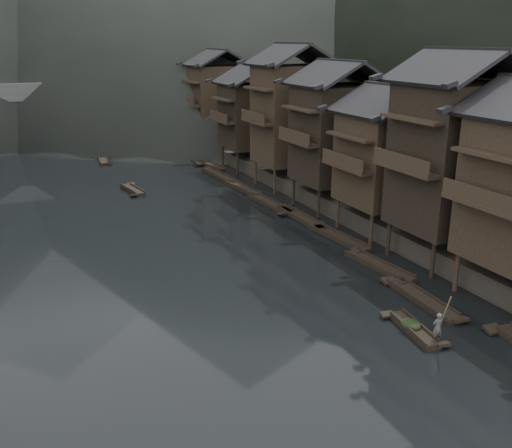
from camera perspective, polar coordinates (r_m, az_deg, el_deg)
water at (r=30.29m, az=0.55°, el=-12.34°), size 300.00×300.00×0.00m
right_bank at (r=79.87m, az=11.51°, el=7.32°), size 40.00×200.00×1.80m
stilt_houses at (r=52.11m, az=9.01°, el=10.41°), size 9.00×67.60×15.12m
moored_sampans at (r=53.47m, az=2.28°, el=1.64°), size 3.04×60.97×0.47m
midriver_boats at (r=74.98m, az=-16.36°, el=5.72°), size 8.32×32.46×0.44m
stone_bridge at (r=96.86m, az=-17.92°, el=11.18°), size 40.00×6.00×9.00m
hero_sampan at (r=32.82m, az=15.46°, el=-10.09°), size 1.54×4.54×0.43m
cargo_heap at (r=32.71m, az=15.27°, el=-9.15°), size 0.99×1.29×0.59m
boatman at (r=31.48m, az=17.75°, el=-9.45°), size 0.63×0.45×1.63m
bamboo_pole at (r=30.47m, az=18.52°, el=-4.74°), size 1.04×2.00×3.89m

